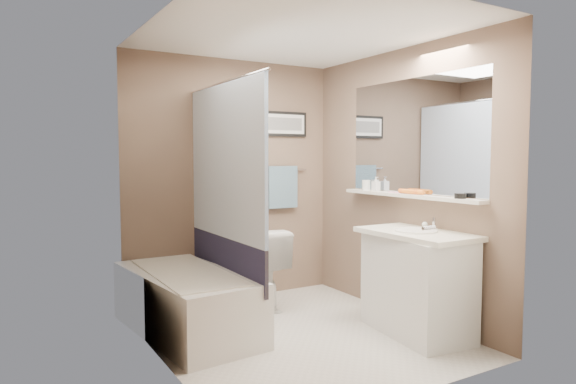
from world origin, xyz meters
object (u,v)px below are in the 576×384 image
bathtub (187,302)px  vanity (417,285)px  glass_jar (366,185)px  hair_brush_front (413,192)px  toilet (256,267)px  candle_bowl_near (460,196)px  hair_brush_back (409,191)px  soap_bottle (376,184)px

bathtub → vanity: (1.60, -0.98, 0.15)m
glass_jar → hair_brush_front: bearing=-90.0°
vanity → toilet: bearing=127.1°
candle_bowl_near → hair_brush_back: size_ratio=0.41×
toilet → glass_jar: glass_jar is taller
toilet → hair_brush_back: bearing=135.6°
soap_bottle → hair_brush_back: bearing=-90.0°
hair_brush_back → soap_bottle: size_ratio=1.63×
candle_bowl_near → soap_bottle: size_ratio=0.67×
toilet → hair_brush_front: size_ratio=3.47×
candle_bowl_near → hair_brush_front: hair_brush_front is taller
toilet → candle_bowl_near: size_ratio=8.48×
toilet → hair_brush_back: (0.96, -1.04, 0.76)m
soap_bottle → glass_jar: bearing=90.0°
toilet → candle_bowl_near: bearing=123.8°
vanity → candle_bowl_near: size_ratio=10.00×
hair_brush_back → glass_jar: size_ratio=2.20×
bathtub → soap_bottle: (1.79, -0.24, 0.93)m
glass_jar → toilet: bearing=154.5°
vanity → hair_brush_front: bearing=60.3°
soap_bottle → bathtub: bearing=172.4°
vanity → hair_brush_front: (0.19, 0.25, 0.74)m
bathtub → soap_bottle: 2.03m
toilet → candle_bowl_near: 2.01m
candle_bowl_near → soap_bottle: bearing=90.0°
vanity → bathtub: bearing=155.6°
bathtub → glass_jar: bearing=-8.9°
hair_brush_front → hair_brush_back: size_ratio=1.00×
bathtub → glass_jar: (1.79, -0.10, 0.92)m
vanity → candle_bowl_near: (0.19, -0.26, 0.73)m
glass_jar → soap_bottle: bearing=-90.0°
hair_brush_back → soap_bottle: 0.44m
hair_brush_back → glass_jar: glass_jar is taller
glass_jar → soap_bottle: size_ratio=0.74×
bathtub → vanity: vanity is taller
candle_bowl_near → bathtub: bearing=145.3°
candle_bowl_near → glass_jar: size_ratio=0.90×
hair_brush_front → candle_bowl_near: bearing=-90.0°
candle_bowl_near → soap_bottle: 1.00m
vanity → soap_bottle: soap_bottle is taller
vanity → hair_brush_back: hair_brush_back is taller
vanity → glass_jar: 1.18m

